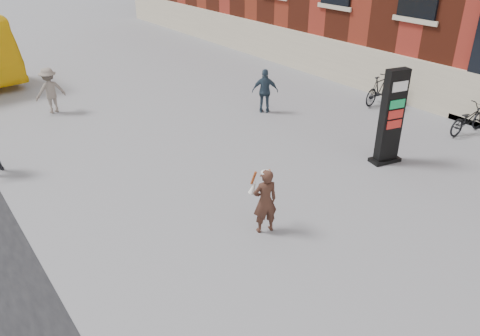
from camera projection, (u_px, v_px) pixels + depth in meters
ground at (291, 230)px, 10.75m from camera, size 100.00×100.00×0.00m
info_pylon at (391, 117)px, 13.26m from camera, size 0.97×0.64×2.79m
woman at (265, 200)px, 10.38m from camera, size 0.70×0.66×1.57m
pedestrian_b at (50, 91)px, 17.21m from camera, size 1.11×0.66×1.69m
pedestrian_c at (265, 91)px, 17.23m from camera, size 1.00×0.92×1.64m
bike_4 at (468, 119)px, 15.62m from camera, size 1.88×0.73×0.97m
bike_6 at (394, 97)px, 17.76m from camera, size 1.86×1.30×0.93m
bike_7 at (380, 89)px, 18.23m from camera, size 1.94×0.80×1.13m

